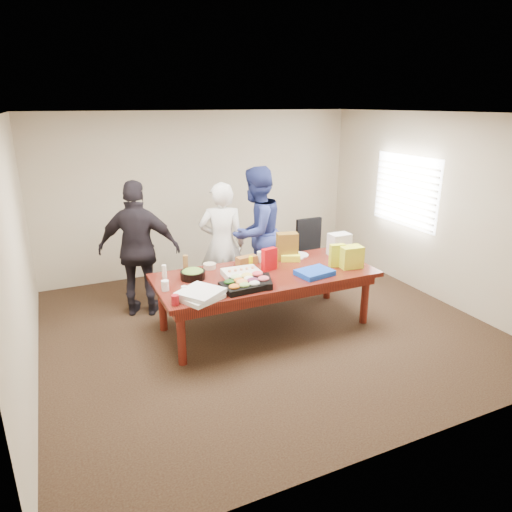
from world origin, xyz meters
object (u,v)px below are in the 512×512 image
conference_table (265,300)px  sheet_cake (241,273)px  person_right (256,233)px  salad_bowl (193,275)px  office_chair (315,256)px  person_center (222,244)px

conference_table → sheet_cake: sheet_cake is taller
person_right → salad_bowl: 1.51m
conference_table → office_chair: office_chair is taller
office_chair → salad_bowl: office_chair is taller
office_chair → sheet_cake: bearing=-152.3°
salad_bowl → office_chair: bearing=17.8°
person_center → sheet_cake: bearing=104.7°
sheet_cake → salad_bowl: (-0.58, 0.17, 0.01)m
office_chair → person_right: size_ratio=0.53×
sheet_cake → salad_bowl: bearing=166.3°
office_chair → sheet_cake: office_chair is taller
person_center → sheet_cake: person_center is taller
conference_table → salad_bowl: bearing=167.5°
person_center → person_right: size_ratio=0.91×
person_right → salad_bowl: (-1.24, -0.84, -0.18)m
conference_table → office_chair: bearing=34.9°
office_chair → person_right: 1.06m
conference_table → sheet_cake: bearing=174.7°
conference_table → office_chair: size_ratio=2.70×
person_center → sheet_cake: 0.94m
office_chair → person_center: (-1.52, 0.06, 0.38)m
salad_bowl → person_right: bearing=34.0°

